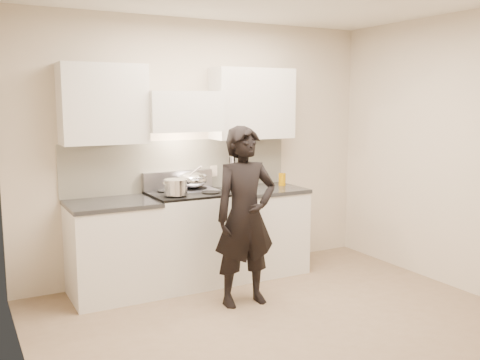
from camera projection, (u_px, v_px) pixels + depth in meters
name	position (u px, v px, depth m)	size (l,w,h in m)	color
ground_plane	(290.00, 328.00, 4.40)	(4.00, 4.00, 0.00)	#816C54
room_shell	(263.00, 132.00, 4.47)	(4.04, 3.54, 2.70)	beige
stove	(189.00, 238.00, 5.43)	(0.76, 0.65, 0.96)	silver
counter_right	(259.00, 230.00, 5.83)	(0.92, 0.67, 0.92)	silver
counter_left	(113.00, 249.00, 5.07)	(0.82, 0.67, 0.92)	silver
wok	(192.00, 180.00, 5.53)	(0.32, 0.39, 0.26)	silver
stock_pot	(176.00, 187.00, 5.14)	(0.31, 0.29, 0.15)	silver
utensil_crock	(233.00, 178.00, 5.81)	(0.13, 0.13, 0.34)	#A19FAA
spice_jar	(238.00, 182.00, 5.86)	(0.04, 0.04, 0.10)	#CF5014
oil_glass	(282.00, 179.00, 5.96)	(0.08, 0.08, 0.14)	#B07602
person	(245.00, 216.00, 4.84)	(0.60, 0.39, 1.64)	black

